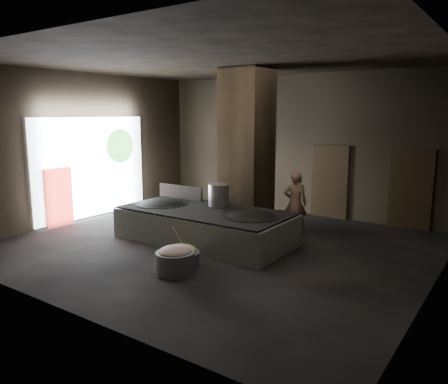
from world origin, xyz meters
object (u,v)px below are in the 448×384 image
Objects in this scene: cook at (295,203)px; meat_basin at (175,262)px; wok_left at (162,206)px; stock_pot at (219,195)px; hearth_platform at (205,226)px; veg_basin at (180,259)px; wok_right at (251,220)px.

cook reaches higher than meat_basin.
stock_pot is at bearing 21.80° from wok_left.
stock_pot is (0.05, 0.55, 0.74)m from hearth_platform.
stock_pot is 2.61m from veg_basin.
hearth_platform is 0.92m from stock_pot.
stock_pot reaches higher than wok_left.
cook is (1.56, 1.38, -0.27)m from stock_pot.
stock_pot is at bearing 105.51° from veg_basin.
cook is 2.11× the size of meat_basin.
veg_basin is (-0.65, -1.83, -0.60)m from wok_right.
stock_pot is at bearing 107.23° from meat_basin.
wok_left is 3.21m from meat_basin.
wok_right reaches higher than meat_basin.
wok_left is 1.73× the size of meat_basin.
wok_left is at bearing -178.22° from hearth_platform.
veg_basin is at bearing 51.23° from cook.
meat_basin is (0.90, -2.18, -0.17)m from hearth_platform.
meat_basin reaches higher than veg_basin.
veg_basin is at bearing -109.61° from wok_right.
wok_right reaches higher than veg_basin.
cook is 2.06× the size of veg_basin.
cook is 3.89m from veg_basin.
wok_left is at bearing 141.11° from veg_basin.
veg_basin is at bearing -74.49° from stock_pot.
hearth_platform is at bearing 1.97° from wok_left.
stock_pot is (1.50, 0.60, 0.38)m from wok_left.
cook is at bearing 76.16° from veg_basin.
cook is (3.06, 1.98, 0.11)m from wok_left.
cook reaches higher than wok_left.
meat_basin is at bearing -67.85° from hearth_platform.
cook is at bearing 80.12° from meat_basin.
cook reaches higher than hearth_platform.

